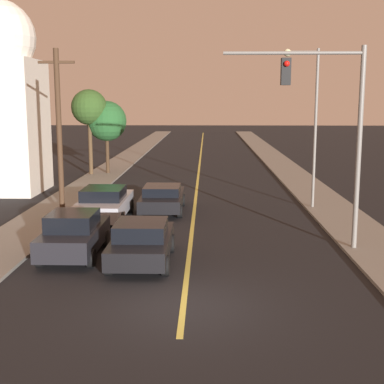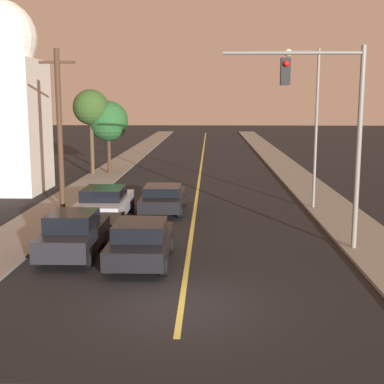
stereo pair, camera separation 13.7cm
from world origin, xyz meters
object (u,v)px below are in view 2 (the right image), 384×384
at_px(domed_building_left, 2,96).
at_px(tree_left_near, 91,108).
at_px(tree_left_far, 108,121).
at_px(car_outer_lane_front, 74,234).
at_px(utility_pole_left, 60,129).
at_px(traffic_signal_mast, 330,115).
at_px(car_near_lane_front, 141,241).
at_px(car_near_lane_second, 163,198).
at_px(streetlamp_right, 309,108).
at_px(car_outer_lane_second, 105,203).

bearing_deg(domed_building_left, tree_left_near, 62.34).
bearing_deg(tree_left_near, tree_left_far, 32.14).
relative_size(tree_left_near, domed_building_left, 0.54).
relative_size(car_outer_lane_front, utility_pole_left, 0.53).
bearing_deg(domed_building_left, traffic_signal_mast, -36.73).
bearing_deg(car_near_lane_front, traffic_signal_mast, 14.80).
height_order(car_near_lane_second, domed_building_left, domed_building_left).
distance_m(car_near_lane_front, streetlamp_right, 12.07).
distance_m(utility_pole_left, domed_building_left, 8.42).
bearing_deg(traffic_signal_mast, streetlamp_right, 85.30).
distance_m(traffic_signal_mast, tree_left_far, 22.41).
height_order(traffic_signal_mast, domed_building_left, domed_building_left).
distance_m(car_near_lane_front, car_near_lane_second, 8.20).
bearing_deg(traffic_signal_mast, domed_building_left, 143.27).
xyz_separation_m(car_outer_lane_front, domed_building_left, (-7.20, 12.88, 4.70)).
height_order(car_near_lane_second, car_outer_lane_front, car_outer_lane_front).
bearing_deg(car_outer_lane_second, car_outer_lane_front, -90.00).
height_order(tree_left_near, tree_left_far, tree_left_near).
distance_m(car_near_lane_second, traffic_signal_mast, 9.98).
relative_size(car_outer_lane_front, tree_left_near, 0.67).
distance_m(tree_left_near, tree_left_far, 1.56).
bearing_deg(car_near_lane_front, car_near_lane_second, 90.00).
height_order(streetlamp_right, domed_building_left, domed_building_left).
bearing_deg(car_near_lane_front, car_outer_lane_second, 111.22).
bearing_deg(traffic_signal_mast, tree_left_far, 120.33).
height_order(car_outer_lane_front, domed_building_left, domed_building_left).
distance_m(car_outer_lane_front, utility_pole_left, 7.40).
xyz_separation_m(car_near_lane_second, car_outer_lane_second, (-2.39, -2.06, 0.11)).
relative_size(car_outer_lane_second, traffic_signal_mast, 0.66).
relative_size(car_outer_lane_second, tree_left_far, 0.91).
bearing_deg(car_near_lane_second, domed_building_left, 150.87).
xyz_separation_m(car_near_lane_front, streetlamp_right, (6.93, 8.96, 4.17)).
relative_size(car_outer_lane_front, tree_left_far, 0.77).
bearing_deg(domed_building_left, car_near_lane_second, -29.13).
relative_size(utility_pole_left, tree_left_far, 1.45).
xyz_separation_m(car_outer_lane_second, domed_building_left, (-7.20, 7.40, 4.69)).
height_order(car_near_lane_front, tree_left_far, tree_left_far).
distance_m(streetlamp_right, tree_left_near, 17.24).
relative_size(car_near_lane_front, car_near_lane_second, 0.94).
height_order(streetlamp_right, utility_pole_left, streetlamp_right).
relative_size(car_near_lane_second, domed_building_left, 0.41).
height_order(utility_pole_left, domed_building_left, domed_building_left).
xyz_separation_m(car_outer_lane_front, car_outer_lane_second, (-0.00, 5.48, 0.01)).
xyz_separation_m(utility_pole_left, tree_left_near, (-1.53, 13.32, 0.75)).
relative_size(streetlamp_right, domed_building_left, 0.70).
bearing_deg(tree_left_far, utility_pole_left, -88.06).
bearing_deg(car_outer_lane_second, traffic_signal_mast, -27.19).
bearing_deg(streetlamp_right, utility_pole_left, -170.28).
xyz_separation_m(car_near_lane_second, utility_pole_left, (-4.50, -1.20, 3.30)).
relative_size(traffic_signal_mast, domed_building_left, 0.64).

